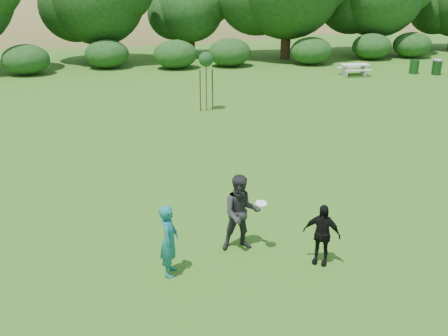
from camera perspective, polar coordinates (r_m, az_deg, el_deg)
The scene contains 10 objects.
ground at distance 12.10m, azimuth 2.88°, elevation -9.97°, with size 120.00×120.00×0.00m, color #19470C.
player_teal at distance 11.08m, azimuth -6.29°, elevation -8.24°, with size 0.61×0.40×1.68m, color #166566.
player_grey at distance 11.94m, azimuth 1.99°, elevation -5.16°, with size 0.93×0.73×1.92m, color #262729.
player_black at distance 11.68m, azimuth 11.09°, elevation -7.43°, with size 0.87×0.36×1.48m, color black.
trash_can_near at distance 36.36m, azimuth 20.91°, elevation 10.75°, with size 0.60×0.60×0.90m, color #153C15.
frisbee at distance 11.69m, azimuth 4.27°, elevation -4.07°, with size 0.27×0.27×0.07m.
sapling at distance 24.15m, azimuth -2.08°, elevation 12.13°, with size 0.70×0.70×2.85m.
picnic_table at distance 34.40m, azimuth 14.70°, elevation 11.03°, with size 1.80×1.48×0.76m.
trash_can_lidded at distance 36.48m, azimuth 23.16°, elevation 10.62°, with size 0.60×0.60×1.05m.
hillside at distance 80.57m, azimuth -9.83°, elevation 7.95°, with size 150.00×72.00×52.00m.
Camera 1 is at (-2.65, -10.00, 6.29)m, focal length 40.00 mm.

